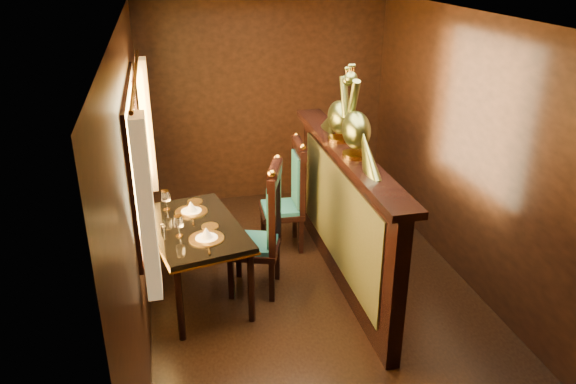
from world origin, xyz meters
name	(u,v)px	position (x,y,z in m)	size (l,w,h in m)	color
ground	(318,301)	(0.00, 0.00, 0.00)	(5.00, 5.00, 0.00)	black
room_shell	(311,138)	(-0.09, 0.02, 1.58)	(3.04, 5.04, 2.52)	black
partition	(344,215)	(0.32, 0.30, 0.71)	(0.26, 2.70, 1.36)	black
dining_table	(195,232)	(-1.05, 0.34, 0.67)	(0.99, 1.37, 0.94)	black
chair_left	(267,226)	(-0.41, 0.31, 0.68)	(0.60, 0.61, 1.30)	black
chair_right	(292,192)	(0.01, 1.09, 0.64)	(0.46, 0.49, 1.23)	black
peacock_left	(357,114)	(0.33, 0.09, 1.74)	(0.24, 0.64, 0.76)	#174632
peacock_right	(341,103)	(0.33, 0.53, 1.72)	(0.23, 0.60, 0.72)	#174632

